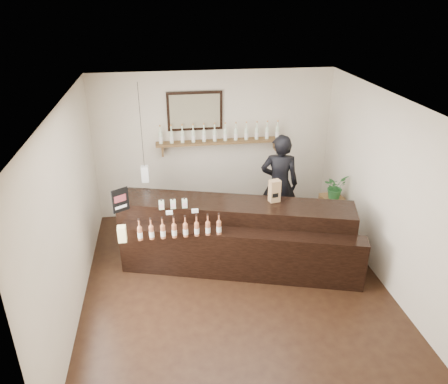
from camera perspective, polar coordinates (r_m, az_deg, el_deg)
name	(u,v)px	position (r m, az deg, el deg)	size (l,w,h in m)	color
ground	(235,284)	(6.85, 1.45, -11.92)	(5.00, 5.00, 0.00)	black
room_shell	(236,183)	(5.98, 1.62, 1.21)	(5.00, 5.00, 5.00)	beige
back_wall_decor	(207,129)	(8.15, -2.29, 8.21)	(2.66, 0.96, 1.69)	brown
counter	(236,237)	(7.05, 1.58, -5.92)	(3.78, 2.02, 1.22)	black
promo_sign	(120,200)	(6.73, -13.38, -1.05)	(0.24, 0.16, 0.38)	black
paper_bag	(275,191)	(6.91, 6.62, 0.15)	(0.19, 0.15, 0.36)	#A5854F
tape_dispenser	(272,198)	(6.99, 6.30, -0.81)	(0.13, 0.07, 0.10)	#193DB4
side_cabinet	(332,216)	(8.19, 13.89, -3.02)	(0.40, 0.52, 0.72)	brown
potted_plant	(335,187)	(7.94, 14.32, 0.66)	(0.39, 0.34, 0.44)	#28642B
shopkeeper	(280,178)	(7.85, 7.27, 1.84)	(0.76, 0.50, 2.10)	black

